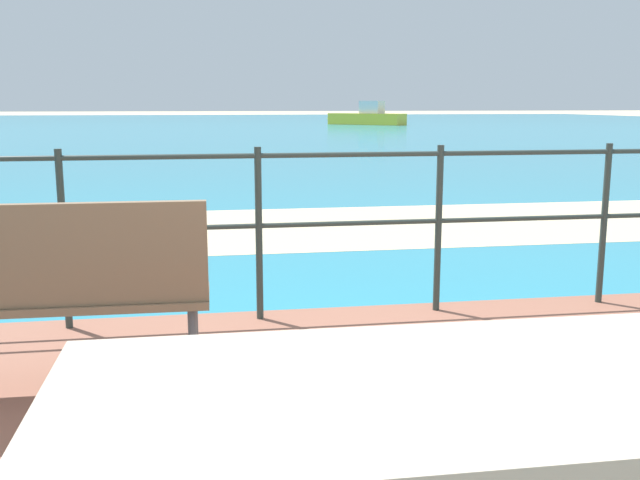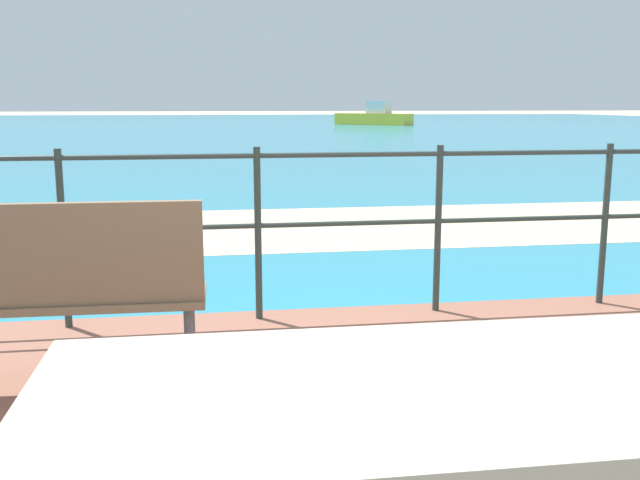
% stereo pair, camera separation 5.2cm
% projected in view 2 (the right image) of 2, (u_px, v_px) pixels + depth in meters
% --- Properties ---
extents(sea_water, '(90.00, 90.00, 0.01)m').
position_uv_depth(sea_water, '(220.00, 128.00, 41.26)').
color(sea_water, teal).
rests_on(sea_water, ground).
extents(beach_strip, '(54.01, 3.05, 0.01)m').
position_uv_depth(beach_strip, '(286.00, 228.00, 8.40)').
color(beach_strip, beige).
rests_on(beach_strip, ground).
extents(picnic_table, '(1.86, 1.44, 0.78)m').
position_uv_depth(picnic_table, '(458.00, 455.00, 1.61)').
color(picnic_table, tan).
rests_on(picnic_table, patio_paving).
extents(park_bench, '(1.42, 0.44, 0.95)m').
position_uv_depth(park_bench, '(46.00, 283.00, 3.27)').
color(park_bench, '#7A6047').
rests_on(park_bench, patio_paving).
extents(railing_fence, '(5.94, 0.04, 1.10)m').
position_uv_depth(railing_fence, '(350.00, 211.00, 4.66)').
color(railing_fence, '#2D3833').
rests_on(railing_fence, patio_paving).
extents(boat_near, '(4.78, 4.61, 1.52)m').
position_uv_depth(boat_near, '(373.00, 117.00, 47.03)').
color(boat_near, yellow).
rests_on(boat_near, sea_water).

